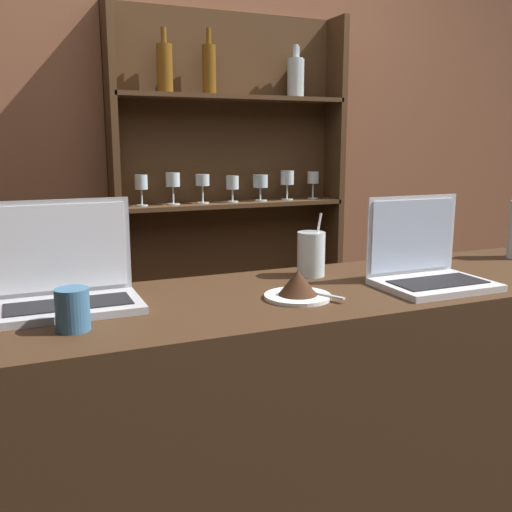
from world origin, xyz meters
TOP-DOWN VIEW (x-y plane):
  - bar_counter at (0.00, 0.27)m, footprint 2.20×0.54m
  - back_wall at (0.00, 1.61)m, footprint 7.00×0.06m
  - back_shelf at (0.15, 1.53)m, footprint 1.13×0.18m
  - laptop_near at (-0.71, 0.36)m, footprint 0.34×0.21m
  - laptop_far at (0.24, 0.20)m, footprint 0.30×0.22m
  - cake_plate at (-0.16, 0.21)m, footprint 0.17×0.18m
  - water_glass at (-0.01, 0.42)m, footprint 0.08×0.08m
  - coffee_cup at (-0.71, 0.17)m, footprint 0.07×0.07m

SIDE VIEW (x-z plane):
  - bar_counter at x=0.00m, z-range 0.00..0.98m
  - cake_plate at x=-0.16m, z-range 0.97..1.05m
  - coffee_cup at x=-0.71m, z-range 0.98..1.07m
  - laptop_far at x=0.24m, z-range 0.91..1.16m
  - laptop_near at x=-0.71m, z-range 0.91..1.17m
  - back_shelf at x=0.15m, z-range 0.06..2.03m
  - water_glass at x=-0.01m, z-range 0.95..1.14m
  - back_wall at x=0.00m, z-range 0.00..2.70m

